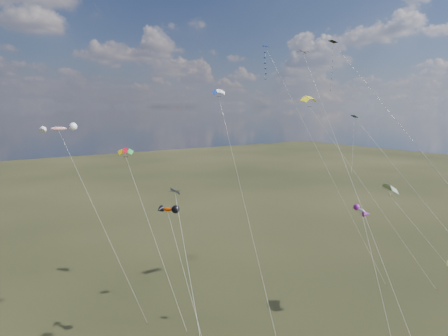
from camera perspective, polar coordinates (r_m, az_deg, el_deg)
diamond_black_high at (r=54.35m, az=16.92°, el=11.82°), size 6.46×30.52×34.48m
diamond_navy_tall at (r=61.08m, az=7.13°, el=12.55°), size 12.01×15.17×35.01m
diamond_black_mid at (r=33.03m, az=-5.34°, el=-12.85°), size 3.32×12.92×19.01m
diamond_navy_right at (r=48.98m, az=19.10°, el=1.99°), size 12.19×17.56×25.06m
diamond_orange_center at (r=39.27m, az=15.93°, el=3.42°), size 2.83×19.90×31.84m
parafoil_yellow at (r=61.78m, az=12.16°, el=9.74°), size 12.55×16.25×28.09m
parafoil_blue_white at (r=61.29m, az=-0.69°, el=10.72°), size 6.67×20.92×28.94m
parafoil_striped at (r=54.60m, az=22.78°, el=-2.42°), size 9.02×11.95×16.89m
parafoil_tricolor at (r=52.51m, az=-13.84°, el=2.30°), size 3.60×12.02×21.01m
novelty_orange_black at (r=46.31m, az=-8.05°, el=-5.95°), size 2.23×9.08×14.92m
novelty_white_purple at (r=43.57m, az=19.11°, el=-5.91°), size 5.30×10.38×15.84m
novelty_redwhite_stripe at (r=56.38m, az=-22.52°, el=5.16°), size 8.13×13.74×23.82m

